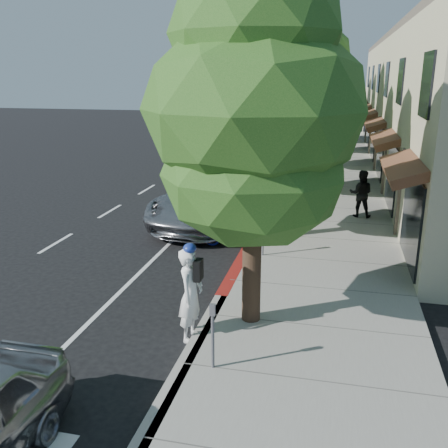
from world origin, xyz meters
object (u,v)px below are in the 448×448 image
(street_tree_3, at_px, (311,84))
(street_tree_4, at_px, (316,84))
(street_tree_5, at_px, (320,90))
(pedestrian, at_px, (361,194))
(street_tree_1, at_px, (287,108))
(silver_suv, at_px, (213,198))
(white_pickup, at_px, (271,143))
(bicycle, at_px, (195,229))
(dark_suv_far, at_px, (298,136))
(dark_sedan, at_px, (272,171))
(street_tree_2, at_px, (301,103))
(cyclist, at_px, (191,295))
(street_tree_0, at_px, (254,114))

(street_tree_3, distance_m, street_tree_4, 6.00)
(street_tree_4, relative_size, street_tree_5, 1.06)
(street_tree_5, height_order, pedestrian, street_tree_5)
(street_tree_1, distance_m, street_tree_5, 24.00)
(silver_suv, distance_m, white_pickup, 15.23)
(bicycle, xyz_separation_m, dark_suv_far, (1.30, 23.29, 0.30))
(dark_sedan, height_order, dark_suv_far, dark_sedan)
(street_tree_2, height_order, bicycle, street_tree_2)
(street_tree_4, bearing_deg, street_tree_2, -90.00)
(street_tree_4, xyz_separation_m, dark_suv_far, (-1.40, 4.29, -3.83))
(bicycle, relative_size, pedestrian, 1.02)
(silver_suv, bearing_deg, pedestrian, 21.84)
(cyclist, xyz_separation_m, dark_sedan, (-0.30, 14.68, -0.19))
(street_tree_2, xyz_separation_m, pedestrian, (2.55, -3.10, -3.05))
(street_tree_3, xyz_separation_m, cyclist, (-1.10, -18.83, -3.75))
(bicycle, bearing_deg, white_pickup, 8.84)
(pedestrian, bearing_deg, dark_sedan, -47.54)
(street_tree_5, relative_size, cyclist, 3.57)
(cyclist, height_order, dark_sedan, cyclist)
(street_tree_5, relative_size, white_pickup, 1.09)
(street_tree_2, relative_size, dark_suv_far, 1.52)
(street_tree_2, relative_size, silver_suv, 1.03)
(street_tree_3, distance_m, silver_suv, 11.50)
(pedestrian, bearing_deg, silver_suv, 18.68)
(cyclist, bearing_deg, street_tree_4, 1.59)
(street_tree_4, distance_m, white_pickup, 4.69)
(dark_suv_far, bearing_deg, dark_sedan, -90.39)
(street_tree_0, relative_size, street_tree_1, 1.05)
(street_tree_5, bearing_deg, street_tree_2, -90.00)
(white_pickup, bearing_deg, street_tree_1, -80.36)
(street_tree_0, bearing_deg, street_tree_5, 90.00)
(street_tree_1, height_order, street_tree_2, street_tree_1)
(street_tree_3, height_order, street_tree_4, street_tree_3)
(dark_sedan, bearing_deg, street_tree_1, -86.52)
(street_tree_0, height_order, bicycle, street_tree_0)
(street_tree_2, height_order, street_tree_3, street_tree_3)
(street_tree_3, bearing_deg, white_pickup, 119.20)
(street_tree_0, relative_size, street_tree_5, 1.04)
(street_tree_0, relative_size, street_tree_4, 0.98)
(street_tree_1, distance_m, pedestrian, 5.04)
(street_tree_5, bearing_deg, cyclist, -92.04)
(street_tree_4, relative_size, bicycle, 4.16)
(cyclist, distance_m, dark_suv_far, 29.13)
(white_pickup, bearing_deg, street_tree_4, 26.29)
(bicycle, bearing_deg, dark_suv_far, 5.83)
(street_tree_0, relative_size, white_pickup, 1.14)
(street_tree_1, bearing_deg, street_tree_5, 90.00)
(street_tree_0, distance_m, dark_suv_far, 28.57)
(street_tree_5, relative_size, dark_suv_far, 1.56)
(street_tree_2, height_order, white_pickup, street_tree_2)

